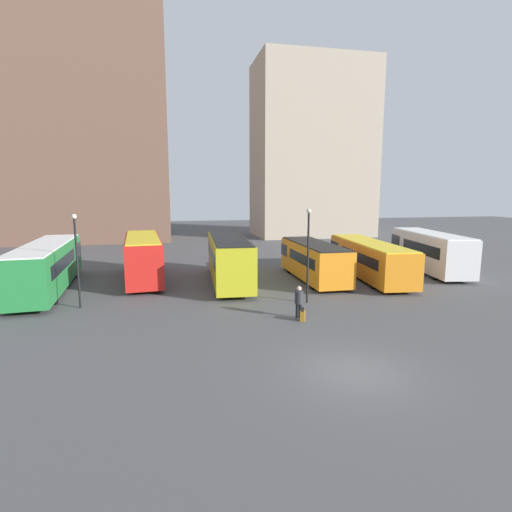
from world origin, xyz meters
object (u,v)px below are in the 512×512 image
(bus_1, at_px, (143,256))
(bus_5, at_px, (429,250))
(suitcase, at_px, (303,316))
(lamp_post_0, at_px, (308,248))
(traveler, at_px, (299,299))
(bus_2, at_px, (229,258))
(bus_4, at_px, (369,258))
(lamp_post_1, at_px, (77,253))
(bus_0, at_px, (47,265))
(bus_3, at_px, (313,260))

(bus_1, height_order, bus_5, bus_1)
(suitcase, height_order, lamp_post_0, lamp_post_0)
(suitcase, bearing_deg, traveler, 28.94)
(bus_2, distance_m, lamp_post_0, 7.49)
(bus_4, bearing_deg, bus_5, -73.80)
(suitcase, xyz_separation_m, lamp_post_1, (-11.72, 4.97, 2.92))
(bus_0, relative_size, suitcase, 16.41)
(bus_2, bearing_deg, bus_0, 91.18)
(traveler, distance_m, lamp_post_0, 3.84)
(bus_0, height_order, bus_5, bus_5)
(bus_5, relative_size, lamp_post_1, 1.93)
(bus_2, distance_m, lamp_post_1, 10.45)
(bus_1, xyz_separation_m, bus_2, (6.14, -2.36, 0.03))
(bus_3, height_order, lamp_post_0, lamp_post_0)
(bus_4, height_order, bus_5, bus_5)
(bus_0, xyz_separation_m, traveler, (14.67, -9.44, -0.71))
(bus_1, bearing_deg, lamp_post_0, -135.20)
(bus_3, distance_m, lamp_post_1, 16.38)
(bus_0, height_order, lamp_post_0, lamp_post_0)
(bus_2, bearing_deg, lamp_post_1, 119.21)
(bus_0, bearing_deg, traveler, -126.17)
(bus_4, bearing_deg, bus_3, 94.09)
(bus_3, xyz_separation_m, bus_4, (4.49, -0.14, 0.01))
(bus_0, relative_size, bus_3, 1.36)
(bus_3, height_order, lamp_post_1, lamp_post_1)
(bus_1, relative_size, lamp_post_1, 1.87)
(bus_0, distance_m, suitcase, 17.82)
(bus_2, bearing_deg, bus_1, 72.15)
(bus_4, relative_size, suitcase, 15.37)
(bus_0, bearing_deg, bus_4, -95.51)
(bus_1, height_order, lamp_post_1, lamp_post_1)
(lamp_post_0, bearing_deg, bus_1, 139.01)
(suitcase, bearing_deg, bus_0, 79.92)
(bus_3, bearing_deg, lamp_post_0, 157.18)
(bus_4, relative_size, bus_5, 1.13)
(bus_5, bearing_deg, bus_1, 95.51)
(bus_1, relative_size, lamp_post_0, 1.78)
(lamp_post_1, bearing_deg, traveler, -20.90)
(lamp_post_1, bearing_deg, bus_4, 11.54)
(bus_2, height_order, traveler, bus_2)
(lamp_post_0, bearing_deg, bus_0, 157.37)
(bus_0, xyz_separation_m, bus_3, (18.72, -0.71, -0.21))
(bus_0, relative_size, traveler, 7.29)
(bus_2, xyz_separation_m, suitcase, (2.41, -9.52, -1.55))
(bus_4, distance_m, lamp_post_1, 20.70)
(bus_3, bearing_deg, bus_5, -84.12)
(bus_2, xyz_separation_m, lamp_post_0, (3.80, -6.28, 1.50))
(bus_3, relative_size, traveler, 5.34)
(lamp_post_0, bearing_deg, traveler, -117.80)
(bus_4, xyz_separation_m, lamp_post_0, (-7.10, -5.86, 1.79))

